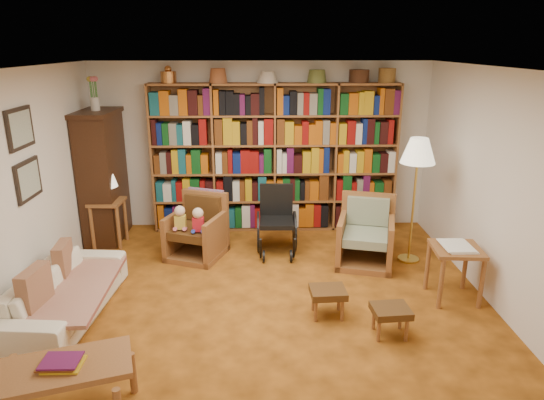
{
  "coord_description": "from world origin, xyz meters",
  "views": [
    {
      "loc": [
        -0.01,
        -4.72,
        2.72
      ],
      "look_at": [
        0.12,
        0.6,
        1.01
      ],
      "focal_mm": 32.0,
      "sensor_mm": 36.0,
      "label": 1
    }
  ],
  "objects_px": {
    "armchair_sage": "(364,237)",
    "wheelchair": "(277,222)",
    "side_table_lamp": "(108,212)",
    "footstool_a": "(328,294)",
    "floor_lamp": "(418,156)",
    "footstool_b": "(391,313)",
    "armchair_leather": "(197,230)",
    "sofa": "(66,293)",
    "side_table_papers": "(456,256)",
    "coffee_table": "(62,372)"
  },
  "relations": [
    {
      "from": "armchair_sage",
      "to": "wheelchair",
      "type": "xyz_separation_m",
      "value": [
        -1.13,
        0.35,
        0.09
      ]
    },
    {
      "from": "side_table_lamp",
      "to": "footstool_a",
      "type": "bearing_deg",
      "value": -34.9
    },
    {
      "from": "floor_lamp",
      "to": "wheelchair",
      "type": "bearing_deg",
      "value": 168.63
    },
    {
      "from": "footstool_a",
      "to": "footstool_b",
      "type": "height_order",
      "value": "footstool_a"
    },
    {
      "from": "armchair_leather",
      "to": "side_table_lamp",
      "type": "bearing_deg",
      "value": 164.57
    },
    {
      "from": "side_table_lamp",
      "to": "footstool_a",
      "type": "height_order",
      "value": "side_table_lamp"
    },
    {
      "from": "sofa",
      "to": "wheelchair",
      "type": "relative_size",
      "value": 1.91
    },
    {
      "from": "sofa",
      "to": "armchair_leather",
      "type": "distance_m",
      "value": 1.94
    },
    {
      "from": "armchair_leather",
      "to": "wheelchair",
      "type": "relative_size",
      "value": 0.97
    },
    {
      "from": "armchair_sage",
      "to": "side_table_papers",
      "type": "xyz_separation_m",
      "value": [
        0.79,
        -1.01,
        0.18
      ]
    },
    {
      "from": "side_table_lamp",
      "to": "footstool_b",
      "type": "relative_size",
      "value": 1.74
    },
    {
      "from": "wheelchair",
      "to": "floor_lamp",
      "type": "relative_size",
      "value": 0.56
    },
    {
      "from": "sofa",
      "to": "coffee_table",
      "type": "bearing_deg",
      "value": -155.54
    },
    {
      "from": "armchair_leather",
      "to": "sofa",
      "type": "bearing_deg",
      "value": -127.42
    },
    {
      "from": "armchair_leather",
      "to": "armchair_sage",
      "type": "bearing_deg",
      "value": -7.11
    },
    {
      "from": "armchair_sage",
      "to": "footstool_b",
      "type": "height_order",
      "value": "armchair_sage"
    },
    {
      "from": "wheelchair",
      "to": "floor_lamp",
      "type": "height_order",
      "value": "floor_lamp"
    },
    {
      "from": "side_table_papers",
      "to": "footstool_b",
      "type": "relative_size",
      "value": 1.7
    },
    {
      "from": "floor_lamp",
      "to": "side_table_papers",
      "type": "height_order",
      "value": "floor_lamp"
    },
    {
      "from": "sofa",
      "to": "footstool_b",
      "type": "bearing_deg",
      "value": -93.59
    },
    {
      "from": "footstool_b",
      "to": "side_table_lamp",
      "type": "bearing_deg",
      "value": 145.33
    },
    {
      "from": "footstool_b",
      "to": "coffee_table",
      "type": "xyz_separation_m",
      "value": [
        -2.76,
        -0.98,
        0.12
      ]
    },
    {
      "from": "side_table_lamp",
      "to": "side_table_papers",
      "type": "relative_size",
      "value": 1.02
    },
    {
      "from": "side_table_papers",
      "to": "coffee_table",
      "type": "distance_m",
      "value": 4.02
    },
    {
      "from": "armchair_leather",
      "to": "footstool_a",
      "type": "height_order",
      "value": "armchair_leather"
    },
    {
      "from": "armchair_sage",
      "to": "floor_lamp",
      "type": "xyz_separation_m",
      "value": [
        0.61,
        -0.0,
        1.08
      ]
    },
    {
      "from": "sofa",
      "to": "footstool_a",
      "type": "relative_size",
      "value": 4.61
    },
    {
      "from": "side_table_lamp",
      "to": "armchair_leather",
      "type": "bearing_deg",
      "value": -15.43
    },
    {
      "from": "footstool_a",
      "to": "armchair_leather",
      "type": "bearing_deg",
      "value": 133.77
    },
    {
      "from": "armchair_sage",
      "to": "coffee_table",
      "type": "distance_m",
      "value": 3.92
    },
    {
      "from": "side_table_papers",
      "to": "footstool_a",
      "type": "relative_size",
      "value": 1.69
    },
    {
      "from": "armchair_sage",
      "to": "floor_lamp",
      "type": "height_order",
      "value": "floor_lamp"
    },
    {
      "from": "floor_lamp",
      "to": "armchair_sage",
      "type": "bearing_deg",
      "value": 179.96
    },
    {
      "from": "wheelchair",
      "to": "footstool_a",
      "type": "height_order",
      "value": "wheelchair"
    },
    {
      "from": "armchair_sage",
      "to": "side_table_papers",
      "type": "distance_m",
      "value": 1.3
    },
    {
      "from": "sofa",
      "to": "footstool_a",
      "type": "xyz_separation_m",
      "value": [
        2.73,
        -0.08,
        -0.0
      ]
    },
    {
      "from": "armchair_sage",
      "to": "coffee_table",
      "type": "xyz_separation_m",
      "value": [
        -2.85,
        -2.69,
        0.03
      ]
    },
    {
      "from": "floor_lamp",
      "to": "coffee_table",
      "type": "bearing_deg",
      "value": -142.12
    },
    {
      "from": "wheelchair",
      "to": "footstool_b",
      "type": "height_order",
      "value": "wheelchair"
    },
    {
      "from": "armchair_sage",
      "to": "footstool_b",
      "type": "distance_m",
      "value": 1.72
    },
    {
      "from": "sofa",
      "to": "armchair_sage",
      "type": "relative_size",
      "value": 1.98
    },
    {
      "from": "side_table_lamp",
      "to": "side_table_papers",
      "type": "distance_m",
      "value": 4.58
    },
    {
      "from": "armchair_leather",
      "to": "armchair_sage",
      "type": "height_order",
      "value": "armchair_sage"
    },
    {
      "from": "armchair_leather",
      "to": "floor_lamp",
      "type": "distance_m",
      "value": 3.02
    },
    {
      "from": "side_table_papers",
      "to": "floor_lamp",
      "type": "bearing_deg",
      "value": 100.27
    },
    {
      "from": "armchair_sage",
      "to": "armchair_leather",
      "type": "bearing_deg",
      "value": 172.89
    },
    {
      "from": "footstool_b",
      "to": "footstool_a",
      "type": "bearing_deg",
      "value": 146.46
    },
    {
      "from": "floor_lamp",
      "to": "side_table_papers",
      "type": "distance_m",
      "value": 1.36
    },
    {
      "from": "floor_lamp",
      "to": "side_table_papers",
      "type": "bearing_deg",
      "value": -79.73
    },
    {
      "from": "armchair_leather",
      "to": "footstool_b",
      "type": "bearing_deg",
      "value": -43.31
    }
  ]
}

